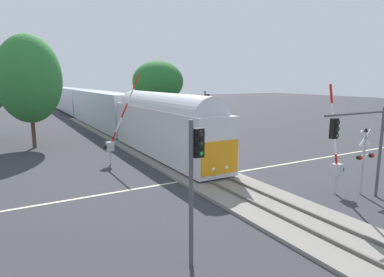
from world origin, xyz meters
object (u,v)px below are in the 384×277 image
object	(u,v)px
crossing_gate_far	(114,137)
oak_behind_train	(29,79)
crossing_gate_near	(337,161)
traffic_signal_near_right	(367,131)
commuter_train	(98,107)
elm_centre_background	(158,82)
traffic_signal_far_side	(206,110)
crossing_signal_mast	(364,154)
traffic_signal_near_left	(195,170)

from	to	relation	value
crossing_gate_far	oak_behind_train	xyz separation A→B (m)	(-4.93, 10.11, 4.40)
crossing_gate_near	traffic_signal_near_right	size ratio (longest dim) A/B	1.22
commuter_train	elm_centre_background	xyz separation A→B (m)	(7.21, -5.02, 3.54)
commuter_train	traffic_signal_far_side	world-z (taller)	commuter_train
traffic_signal_near_right	traffic_signal_far_side	xyz separation A→B (m)	(0.42, 16.69, -0.18)
crossing_gate_near	oak_behind_train	xyz separation A→B (m)	(-13.93, 23.21, 4.59)
commuter_train	crossing_gate_near	bearing A→B (deg)	-82.68
crossing_gate_near	oak_behind_train	distance (m)	27.45
commuter_train	crossing_gate_far	bearing A→B (deg)	-100.88
traffic_signal_near_right	crossing_gate_far	bearing A→B (deg)	122.82
commuter_train	crossing_signal_mast	world-z (taller)	commuter_train
crossing_gate_near	elm_centre_background	size ratio (longest dim) A/B	0.69
traffic_signal_near_left	traffic_signal_far_side	size ratio (longest dim) A/B	0.95
commuter_train	crossing_gate_far	world-z (taller)	crossing_gate_far
commuter_train	traffic_signal_near_right	xyz separation A→B (m)	(4.96, -37.32, 1.11)
crossing_gate_far	traffic_signal_near_right	xyz separation A→B (m)	(9.35, -14.50, 1.65)
traffic_signal_near_right	traffic_signal_near_left	size ratio (longest dim) A/B	0.99
commuter_train	traffic_signal_far_side	distance (m)	21.34
traffic_signal_near_right	traffic_signal_near_left	xyz separation A→B (m)	(-11.03, -1.04, -0.34)
crossing_signal_mast	elm_centre_background	size ratio (longest dim) A/B	0.43
commuter_train	oak_behind_train	size ratio (longest dim) A/B	6.14
elm_centre_background	crossing_gate_far	bearing A→B (deg)	-123.09
traffic_signal_far_side	traffic_signal_near_right	bearing A→B (deg)	-91.46
commuter_train	crossing_gate_near	size ratio (longest dim) A/B	10.44
commuter_train	oak_behind_train	bearing A→B (deg)	-126.23
traffic_signal_near_right	oak_behind_train	bearing A→B (deg)	120.11
crossing_signal_mast	oak_behind_train	distance (m)	28.72
commuter_train	traffic_signal_near_left	size ratio (longest dim) A/B	12.63
traffic_signal_near_left	oak_behind_train	size ratio (longest dim) A/B	0.49
crossing_signal_mast	crossing_gate_far	xyz separation A→B (m)	(-10.34, 13.84, -0.19)
traffic_signal_near_right	traffic_signal_far_side	world-z (taller)	traffic_signal_far_side
oak_behind_train	traffic_signal_near_left	bearing A→B (deg)	-82.79
traffic_signal_near_left	commuter_train	bearing A→B (deg)	81.01
commuter_train	crossing_gate_far	xyz separation A→B (m)	(-4.39, -22.83, -0.54)
elm_centre_background	oak_behind_train	bearing A→B (deg)	-155.05
traffic_signal_near_right	crossing_signal_mast	bearing A→B (deg)	33.51
crossing_signal_mast	crossing_gate_near	bearing A→B (deg)	150.89
crossing_signal_mast	crossing_gate_far	size ratio (longest dim) A/B	0.56
crossing_gate_near	elm_centre_background	xyz separation A→B (m)	(2.60, 30.90, 4.26)
crossing_gate_far	oak_behind_train	bearing A→B (deg)	115.97
crossing_gate_near	traffic_signal_near_left	world-z (taller)	crossing_gate_near
crossing_signal_mast	elm_centre_background	xyz separation A→B (m)	(1.26, 31.65, 3.89)
traffic_signal_near_left	crossing_gate_near	bearing A→B (deg)	12.89
commuter_train	crossing_signal_mast	distance (m)	37.15
traffic_signal_near_right	crossing_gate_near	bearing A→B (deg)	103.90
crossing_signal_mast	oak_behind_train	world-z (taller)	oak_behind_train
crossing_gate_near	elm_centre_background	distance (m)	31.30
crossing_gate_far	traffic_signal_far_side	bearing A→B (deg)	12.66
commuter_train	crossing_gate_near	distance (m)	36.22
crossing_gate_near	crossing_gate_far	distance (m)	15.89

